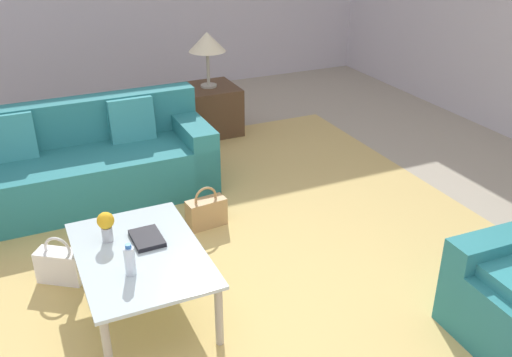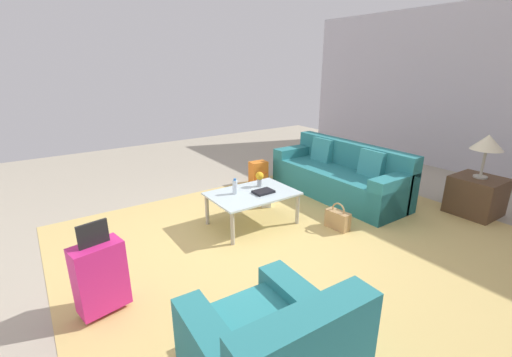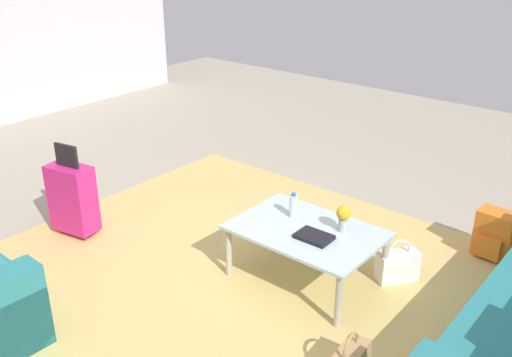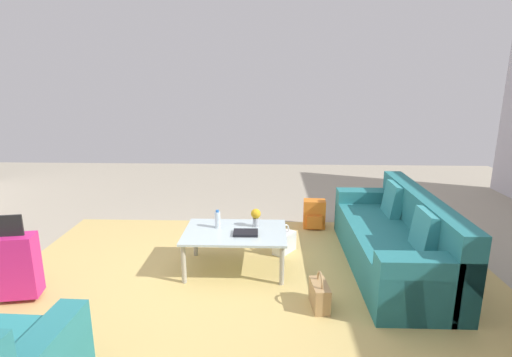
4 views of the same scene
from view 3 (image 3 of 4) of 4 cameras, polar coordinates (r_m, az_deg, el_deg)
The scene contains 9 objects.
ground_plane at distance 4.43m, azimuth -3.24°, elevation -10.97°, with size 12.00×12.00×0.00m, color #A89E89.
area_rug at distance 3.99m, azimuth 1.35°, elevation -15.34°, with size 5.20×4.40×0.01m, color tan.
coffee_table at distance 4.34m, azimuth 5.07°, elevation -5.67°, with size 1.10×0.76×0.45m.
water_bottle at distance 4.44m, azimuth 3.76°, elevation -2.75°, with size 0.06×0.06×0.20m.
coffee_table_book at distance 4.19m, azimuth 5.83°, elevation -5.81°, with size 0.26×0.18×0.03m, color black.
flower_vase at distance 4.26m, azimuth 8.74°, elevation -3.75°, with size 0.11×0.11×0.21m.
suitcase_magenta at distance 5.24m, azimuth -17.88°, elevation -1.81°, with size 0.43×0.29×0.85m.
handbag_white at distance 4.59m, azimuth 13.98°, elevation -8.43°, with size 0.30×0.34×0.36m.
backpack_orange at distance 5.13m, azimuth 22.73°, elevation -5.22°, with size 0.31×0.26×0.40m.
Camera 3 is at (-2.49, 2.64, 2.53)m, focal length 40.00 mm.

